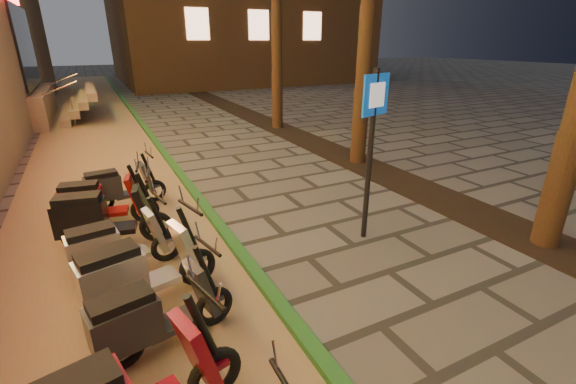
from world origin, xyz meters
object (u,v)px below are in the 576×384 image
scooter_11 (97,203)px  pedestrian_sign (372,134)px  scooter_9 (113,247)px  scooter_10 (100,218)px  scooter_7 (149,317)px  scooter_8 (135,273)px  scooter_12 (116,187)px

scooter_11 → pedestrian_sign: bearing=-20.5°
scooter_9 → scooter_10: (-0.11, 0.95, 0.06)m
scooter_7 → scooter_11: (-0.34, 3.44, 0.01)m
pedestrian_sign → scooter_9: pedestrian_sign is taller
pedestrian_sign → scooter_10: (-3.88, 1.55, -1.23)m
scooter_8 → scooter_12: size_ratio=1.14×
scooter_7 → scooter_9: (-0.22, 1.70, -0.01)m
scooter_7 → scooter_12: scooter_7 is taller
scooter_7 → scooter_9: scooter_7 is taller
scooter_12 → scooter_7: bearing=-96.8°
pedestrian_sign → scooter_11: bearing=132.7°
scooter_8 → scooter_9: bearing=88.2°
pedestrian_sign → scooter_10: pedestrian_sign is taller
scooter_8 → scooter_11: bearing=82.9°
scooter_8 → scooter_10: scooter_10 is taller
scooter_7 → scooter_12: bearing=76.9°
scooter_9 → scooter_10: bearing=87.8°
pedestrian_sign → scooter_9: (-3.77, 0.59, -1.29)m
scooter_9 → scooter_10: size_ratio=0.89×
scooter_12 → scooter_9: bearing=-101.9°
scooter_7 → scooter_11: scooter_11 is taller
scooter_8 → scooter_12: (0.04, 3.35, -0.06)m
scooter_8 → scooter_12: bearing=75.3°
scooter_12 → pedestrian_sign: bearing=-47.5°
scooter_10 → scooter_11: 0.78m
scooter_9 → pedestrian_sign: bearing=-17.9°
scooter_7 → scooter_8: size_ratio=0.91×
scooter_8 → scooter_11: scooter_8 is taller
scooter_7 → scooter_10: 2.68m
scooter_9 → scooter_7: bearing=-91.6°
scooter_12 → scooter_11: bearing=-122.3°
scooter_7 → scooter_12: (0.01, 4.17, -0.02)m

